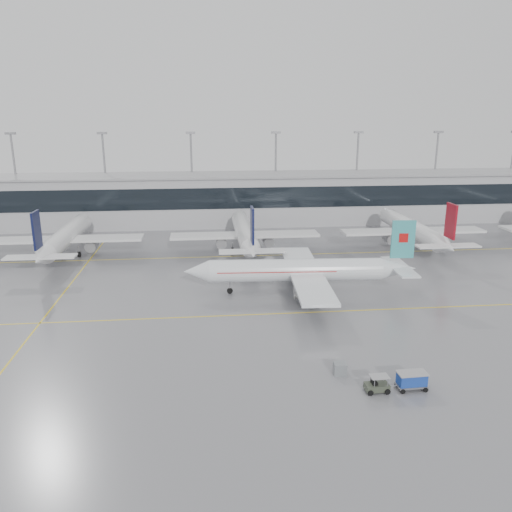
{
  "coord_description": "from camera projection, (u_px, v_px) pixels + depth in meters",
  "views": [
    {
      "loc": [
        -7.83,
        -63.67,
        26.36
      ],
      "look_at": [
        0.0,
        12.0,
        5.0
      ],
      "focal_mm": 35.0,
      "sensor_mm": 36.0,
      "label": 1
    }
  ],
  "objects": [
    {
      "name": "parked_jet_c",
      "position": [
        245.0,
        233.0,
        100.13
      ],
      "size": [
        29.64,
        36.96,
        11.72
      ],
      "rotation": [
        0.0,
        0.0,
        1.57
      ],
      "color": "silver",
      "rests_on": "ground"
    },
    {
      "name": "parked_jet_b",
      "position": [
        65.0,
        237.0,
        96.66
      ],
      "size": [
        29.64,
        36.96,
        11.72
      ],
      "rotation": [
        0.0,
        0.0,
        1.57
      ],
      "color": "silver",
      "rests_on": "ground"
    },
    {
      "name": "baggage_cart",
      "position": [
        412.0,
        379.0,
        49.68
      ],
      "size": [
        3.02,
        1.76,
        1.83
      ],
      "rotation": [
        0.0,
        0.0,
        0.03
      ],
      "color": "gray",
      "rests_on": "ground"
    },
    {
      "name": "parked_jet_d",
      "position": [
        413.0,
        229.0,
        103.6
      ],
      "size": [
        29.64,
        36.96,
        11.72
      ],
      "rotation": [
        0.0,
        0.0,
        1.57
      ],
      "color": "silver",
      "rests_on": "ground"
    },
    {
      "name": "ground",
      "position": [
        265.0,
        314.0,
        68.87
      ],
      "size": [
        320.0,
        320.0,
        0.0
      ],
      "primitive_type": "plane",
      "color": "slate",
      "rests_on": "ground"
    },
    {
      "name": "air_canada_jet",
      "position": [
        304.0,
        270.0,
        76.43
      ],
      "size": [
        35.99,
        28.68,
        11.24
      ],
      "rotation": [
        0.0,
        0.0,
        3.09
      ],
      "color": "silver",
      "rests_on": "ground"
    },
    {
      "name": "light_masts",
      "position": [
        234.0,
        168.0,
        130.38
      ],
      "size": [
        156.4,
        1.0,
        22.6
      ],
      "color": "gray",
      "rests_on": "ground"
    },
    {
      "name": "terminal",
      "position": [
        236.0,
        199.0,
        126.62
      ],
      "size": [
        180.0,
        15.0,
        12.0
      ],
      "primitive_type": "cube",
      "color": "#A1A1A5",
      "rests_on": "ground"
    },
    {
      "name": "taxi_line_north",
      "position": [
        247.0,
        256.0,
        97.6
      ],
      "size": [
        120.0,
        0.25,
        0.01
      ],
      "primitive_type": "cube",
      "color": "yellow",
      "rests_on": "ground"
    },
    {
      "name": "baggage_tug",
      "position": [
        377.0,
        386.0,
        49.33
      ],
      "size": [
        3.52,
        1.53,
        1.7
      ],
      "rotation": [
        0.0,
        0.0,
        0.03
      ],
      "color": "#373D30",
      "rests_on": "ground"
    },
    {
      "name": "taxi_line_main",
      "position": [
        265.0,
        314.0,
        68.87
      ],
      "size": [
        120.0,
        0.25,
        0.01
      ],
      "primitive_type": "cube",
      "color": "yellow",
      "rests_on": "ground"
    },
    {
      "name": "taxi_line_cross",
      "position": [
        69.0,
        286.0,
        80.26
      ],
      "size": [
        0.25,
        60.0,
        0.01
      ],
      "primitive_type": "cube",
      "color": "yellow",
      "rests_on": "ground"
    },
    {
      "name": "gse_unit",
      "position": [
        340.0,
        369.0,
        52.62
      ],
      "size": [
        1.41,
        1.33,
        1.32
      ],
      "primitive_type": "cube",
      "rotation": [
        0.0,
        0.0,
        -0.08
      ],
      "color": "slate",
      "rests_on": "ground"
    },
    {
      "name": "terminal_roof",
      "position": [
        236.0,
        175.0,
        124.95
      ],
      "size": [
        182.0,
        16.0,
        0.4
      ],
      "primitive_type": "cube",
      "color": "gray",
      "rests_on": "ground"
    },
    {
      "name": "terminal_glass",
      "position": [
        238.0,
        198.0,
        118.99
      ],
      "size": [
        180.0,
        0.2,
        5.0
      ],
      "primitive_type": "cube",
      "color": "black",
      "rests_on": "ground"
    }
  ]
}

